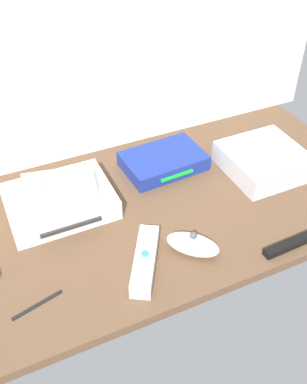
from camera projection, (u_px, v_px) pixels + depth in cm
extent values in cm
cube|color=brown|center=(154.00, 210.00, 92.82)|extent=(100.00, 48.00, 2.00)
cube|color=silver|center=(102.00, 13.00, 88.53)|extent=(110.00, 1.20, 64.00)
cube|color=white|center=(60.00, 201.00, 90.17)|extent=(21.06, 16.08, 4.40)
cube|color=#2D2D2D|center=(71.00, 227.00, 84.49)|extent=(12.00, 0.64, 0.80)
cube|color=silver|center=(264.00, 161.00, 100.30)|extent=(17.00, 17.00, 5.00)
cube|color=silver|center=(266.00, 151.00, 98.58)|extent=(16.32, 16.32, 0.30)
cube|color=navy|center=(163.00, 161.00, 101.55)|extent=(18.65, 13.00, 3.40)
cube|color=#19D833|center=(177.00, 176.00, 97.38)|extent=(8.01, 0.85, 0.60)
cube|color=white|center=(145.00, 260.00, 79.08)|extent=(10.71, 14.54, 3.00)
cylinder|color=#387FDB|center=(145.00, 254.00, 77.99)|extent=(1.40, 1.40, 0.40)
ellipsoid|color=white|center=(193.00, 245.00, 81.29)|extent=(10.15, 10.21, 4.00)
sphere|color=#4C4C4C|center=(193.00, 235.00, 79.74)|extent=(1.40, 1.40, 1.40)
cube|color=white|center=(59.00, 185.00, 89.19)|extent=(15.73, 10.77, 2.00)
cylinder|color=#99999E|center=(37.00, 183.00, 87.72)|extent=(2.37, 2.37, 0.40)
cylinder|color=black|center=(37.00, 304.00, 73.34)|extent=(8.92, 2.78, 0.70)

